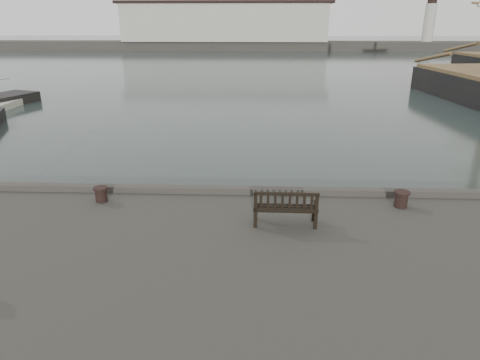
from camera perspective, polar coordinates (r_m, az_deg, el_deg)
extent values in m
plane|color=black|center=(13.31, 2.83, -7.79)|extent=(400.00, 400.00, 0.00)
cube|color=#383530|center=(103.87, 2.60, 17.45)|extent=(140.00, 8.00, 2.00)
cube|color=#A8A59C|center=(104.03, -2.06, 20.22)|extent=(46.00, 9.00, 8.00)
cube|color=black|center=(104.11, -2.09, 22.59)|extent=(48.00, 9.50, 0.60)
cylinder|color=#A8A59C|center=(110.53, 23.91, 18.62)|extent=(2.40, 2.40, 8.00)
cube|color=black|center=(10.54, 6.06, -3.75)|extent=(1.56, 0.56, 0.04)
cube|color=black|center=(10.24, 6.16, -3.08)|extent=(1.56, 0.08, 0.47)
cube|color=black|center=(10.63, 6.02, -4.80)|extent=(1.46, 0.48, 0.43)
cylinder|color=black|center=(12.48, -18.03, -1.83)|extent=(0.42, 0.42, 0.42)
cylinder|color=black|center=(12.31, 20.70, -2.41)|extent=(0.50, 0.50, 0.45)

